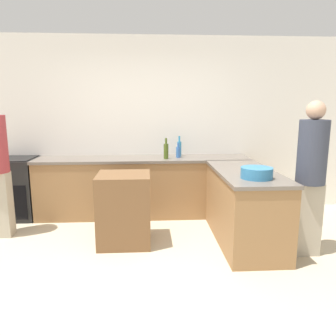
# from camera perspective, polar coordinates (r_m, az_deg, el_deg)

# --- Properties ---
(ground_plane) EXTENTS (14.00, 14.00, 0.00)m
(ground_plane) POSITION_cam_1_polar(r_m,az_deg,el_deg) (3.53, -4.51, -17.23)
(ground_plane) COLOR beige
(wall_back) EXTENTS (8.00, 0.06, 2.70)m
(wall_back) POSITION_cam_1_polar(r_m,az_deg,el_deg) (5.20, -4.37, 7.43)
(wall_back) COLOR white
(wall_back) RESTS_ON ground_plane
(counter_back) EXTENTS (3.18, 0.64, 0.89)m
(counter_back) POSITION_cam_1_polar(r_m,az_deg,el_deg) (5.01, -4.27, -3.20)
(counter_back) COLOR olive
(counter_back) RESTS_ON ground_plane
(counter_peninsula) EXTENTS (0.69, 1.57, 0.89)m
(counter_peninsula) POSITION_cam_1_polar(r_m,az_deg,el_deg) (4.14, 13.13, -6.49)
(counter_peninsula) COLOR olive
(counter_peninsula) RESTS_ON ground_plane
(range_oven) EXTENTS (0.59, 0.62, 0.90)m
(range_oven) POSITION_cam_1_polar(r_m,az_deg,el_deg) (5.37, -24.86, -3.19)
(range_oven) COLOR black
(range_oven) RESTS_ON ground_plane
(island_table) EXTENTS (0.62, 0.58, 0.86)m
(island_table) POSITION_cam_1_polar(r_m,az_deg,el_deg) (4.01, -7.62, -7.08)
(island_table) COLOR brown
(island_table) RESTS_ON ground_plane
(mixing_bowl) EXTENTS (0.34, 0.34, 0.12)m
(mixing_bowl) POSITION_cam_1_polar(r_m,az_deg,el_deg) (3.63, 15.18, -0.82)
(mixing_bowl) COLOR teal
(mixing_bowl) RESTS_ON counter_peninsula
(dish_soap_bottle) EXTENTS (0.07, 0.07, 0.31)m
(dish_soap_bottle) POSITION_cam_1_polar(r_m,az_deg,el_deg) (5.03, 1.97, 3.46)
(dish_soap_bottle) COLOR #338CBF
(dish_soap_bottle) RESTS_ON counter_back
(water_bottle_blue) EXTENTS (0.07, 0.07, 0.22)m
(water_bottle_blue) POSITION_cam_1_polar(r_m,az_deg,el_deg) (4.91, 1.80, 2.84)
(water_bottle_blue) COLOR #386BB7
(water_bottle_blue) RESTS_ON counter_back
(olive_oil_bottle) EXTENTS (0.07, 0.07, 0.30)m
(olive_oil_bottle) POSITION_cam_1_polar(r_m,az_deg,el_deg) (4.78, -0.34, 3.04)
(olive_oil_bottle) COLOR #475B1E
(olive_oil_bottle) RESTS_ON counter_back
(person_at_peninsula) EXTENTS (0.31, 0.31, 1.71)m
(person_at_peninsula) POSITION_cam_1_polar(r_m,az_deg,el_deg) (3.88, 23.59, -0.81)
(person_at_peninsula) COLOR #ADA38E
(person_at_peninsula) RESTS_ON ground_plane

